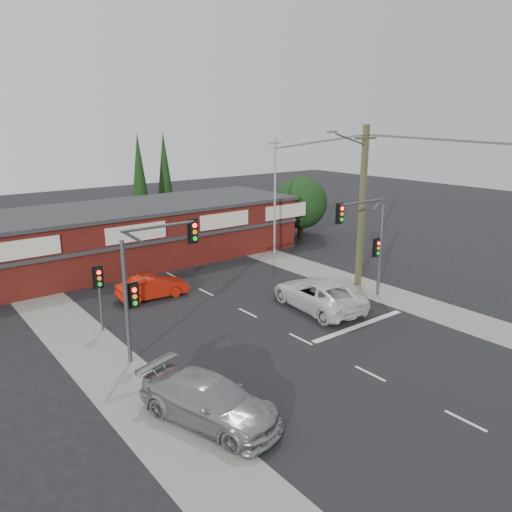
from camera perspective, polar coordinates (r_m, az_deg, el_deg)
ground at (r=25.13m, az=3.79°, el=-8.83°), size 120.00×120.00×0.00m
road_strip at (r=28.77m, az=-2.82°, el=-5.60°), size 14.00×70.00×0.01m
verge_left at (r=25.31m, az=-19.04°, el=-9.49°), size 3.00×70.00×0.02m
verge_right at (r=34.05m, az=9.00°, el=-2.40°), size 3.00×70.00×0.02m
stop_line at (r=26.48m, az=11.72°, el=-7.80°), size 6.50×0.35×0.01m
white_suv at (r=28.20m, az=7.07°, el=-4.34°), size 3.41×6.29×1.68m
silver_suv at (r=18.21m, az=-5.34°, el=-16.11°), size 3.78×5.90×1.59m
red_sedan at (r=30.25m, az=-11.75°, el=-3.47°), size 4.29×1.79×1.38m
lane_dashes at (r=30.91m, az=-5.72°, el=-4.13°), size 0.12×53.05×0.01m
shop_building at (r=37.85m, az=-14.57°, el=2.42°), size 27.30×8.40×4.22m
tree_cluster at (r=44.85m, az=4.95°, el=5.81°), size 5.90×5.10×5.50m
conifer_near at (r=45.45m, az=-13.18°, el=8.88°), size 1.80×1.80×9.25m
conifer_far at (r=48.76m, az=-10.40°, el=9.45°), size 1.80×1.80×9.25m
traffic_mast_left at (r=22.00m, az=-12.26°, el=-1.79°), size 3.77×0.27×5.97m
traffic_mast_right at (r=29.29m, az=12.76°, el=2.48°), size 3.96×0.27×5.97m
pedestal_signal at (r=25.72m, az=-17.51°, el=-3.21°), size 0.55×0.27×3.38m
utility_pole at (r=31.41m, az=11.91°, el=6.07°), size 4.38×0.59×10.00m
steel_pole at (r=38.31m, az=2.18°, el=6.96°), size 1.20×0.16×9.00m
power_lines at (r=27.92m, az=21.15°, el=11.80°), size 2.01×29.00×1.22m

